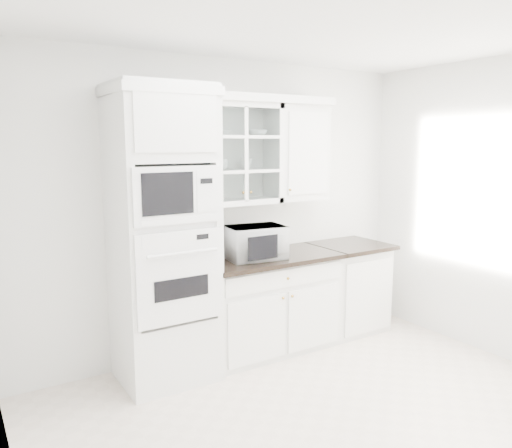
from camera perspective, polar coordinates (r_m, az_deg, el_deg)
ground at (r=3.75m, az=10.65°, el=-22.13°), size 4.00×3.50×0.01m
room_shell at (r=3.53m, az=6.77°, el=6.44°), size 4.00×3.50×2.70m
oven_column at (r=4.08m, az=-10.53°, el=-1.47°), size 0.76×0.68×2.40m
base_cabinet_run at (r=4.76m, az=1.35°, el=-8.93°), size 1.32×0.67×0.92m
extra_base_cabinet at (r=5.35m, az=10.39°, el=-7.00°), size 0.72×0.67×0.92m
upper_cabinet_glass at (r=4.50m, az=-2.24°, el=8.01°), size 0.80×0.33×0.90m
upper_cabinet_solid at (r=4.88m, az=4.73°, el=8.09°), size 0.55×0.33×0.90m
crown_molding at (r=4.45m, az=-3.32°, el=14.24°), size 2.14×0.38×0.07m
countertop_microwave at (r=4.48m, az=-0.17°, el=-2.07°), size 0.56×0.49×0.30m
bowl_a at (r=4.42m, az=-4.20°, el=10.36°), size 0.21×0.21×0.05m
bowl_b at (r=4.60m, az=0.14°, el=10.39°), size 0.19×0.19×0.06m
cup_a at (r=4.44m, az=-4.06°, el=6.80°), size 0.16×0.16×0.10m
cup_b at (r=4.57m, az=-1.11°, el=6.92°), size 0.12×0.12×0.10m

